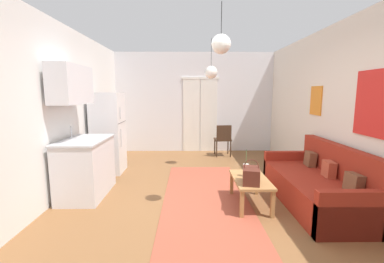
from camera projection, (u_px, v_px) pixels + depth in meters
name	position (u px, v px, depth m)	size (l,w,h in m)	color
ground_plane	(200.00, 212.00, 3.70)	(4.95, 8.07, 0.10)	brown
wall_back	(194.00, 103.00, 7.23)	(4.55, 0.13, 2.74)	silver
wall_right	(363.00, 113.00, 3.52)	(0.12, 7.67, 2.74)	silver
wall_left	(35.00, 113.00, 3.46)	(0.12, 7.67, 2.74)	white
area_rug	(205.00, 197.00, 4.08)	(1.29, 3.32, 0.01)	#9E4733
couch	(319.00, 186.00, 3.83)	(0.89, 2.03, 0.88)	maroon
coffee_table	(250.00, 182.00, 3.77)	(0.49, 0.89, 0.41)	#A87542
bamboo_vase	(246.00, 170.00, 3.84)	(0.09, 0.09, 0.41)	beige
handbag	(251.00, 175.00, 3.54)	(0.28, 0.36, 0.34)	#512319
refrigerator	(108.00, 133.00, 5.31)	(0.60, 0.64, 1.64)	white
kitchen_counter	(83.00, 149.00, 4.09)	(0.64, 1.09, 2.06)	silver
accent_chair	(223.00, 138.00, 6.70)	(0.44, 0.42, 0.83)	#382619
pendant_lamp_near	(221.00, 44.00, 3.21)	(0.24, 0.24, 0.62)	black
pendant_lamp_far	(211.00, 72.00, 5.35)	(0.26, 0.26, 0.81)	black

